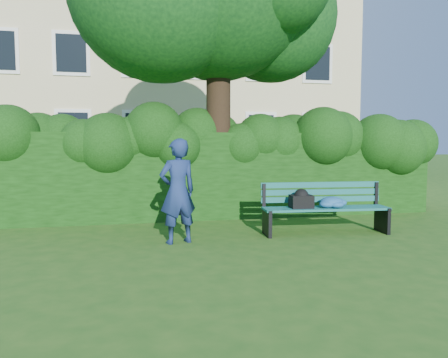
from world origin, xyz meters
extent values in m
plane|color=#265519|center=(0.00, 0.00, 0.00)|extent=(80.00, 80.00, 0.00)
cube|color=#C3BC83|center=(0.00, 14.00, 6.00)|extent=(16.00, 8.00, 12.00)
cube|color=white|center=(-6.00, 9.98, 2.00)|extent=(1.30, 0.08, 1.60)
cube|color=black|center=(-6.00, 9.94, 2.00)|extent=(1.05, 0.04, 1.35)
cube|color=white|center=(-3.60, 9.98, 2.00)|extent=(1.30, 0.08, 1.60)
cube|color=black|center=(-3.60, 9.94, 2.00)|extent=(1.05, 0.04, 1.35)
cube|color=white|center=(-1.20, 9.98, 2.00)|extent=(1.30, 0.08, 1.60)
cube|color=black|center=(-1.20, 9.94, 2.00)|extent=(1.05, 0.04, 1.35)
cube|color=white|center=(1.20, 9.98, 2.00)|extent=(1.30, 0.08, 1.60)
cube|color=black|center=(1.20, 9.94, 2.00)|extent=(1.05, 0.04, 1.35)
cube|color=white|center=(3.60, 9.98, 2.00)|extent=(1.30, 0.08, 1.60)
cube|color=black|center=(3.60, 9.94, 2.00)|extent=(1.05, 0.04, 1.35)
cube|color=white|center=(6.00, 9.98, 2.00)|extent=(1.30, 0.08, 1.60)
cube|color=black|center=(6.00, 9.94, 2.00)|extent=(1.05, 0.04, 1.35)
cube|color=white|center=(-3.60, 9.98, 4.80)|extent=(1.30, 0.08, 1.60)
cube|color=black|center=(-3.60, 9.94, 4.80)|extent=(1.05, 0.04, 1.35)
cube|color=white|center=(-1.20, 9.98, 4.80)|extent=(1.30, 0.08, 1.60)
cube|color=black|center=(-1.20, 9.94, 4.80)|extent=(1.05, 0.04, 1.35)
cube|color=white|center=(1.20, 9.98, 4.80)|extent=(1.30, 0.08, 1.60)
cube|color=black|center=(1.20, 9.94, 4.80)|extent=(1.05, 0.04, 1.35)
cube|color=white|center=(3.60, 9.98, 4.80)|extent=(1.30, 0.08, 1.60)
cube|color=black|center=(3.60, 9.94, 4.80)|extent=(1.05, 0.04, 1.35)
cube|color=white|center=(6.00, 9.98, 4.80)|extent=(1.30, 0.08, 1.60)
cube|color=black|center=(6.00, 9.94, 4.80)|extent=(1.05, 0.04, 1.35)
cube|color=black|center=(0.00, 2.20, 0.90)|extent=(10.00, 1.00, 1.80)
cylinder|color=black|center=(0.20, 2.04, 2.35)|extent=(0.50, 0.50, 4.71)
sphere|color=black|center=(1.50, 2.44, 4.33)|extent=(2.80, 2.80, 2.80)
cube|color=#10534B|center=(1.68, -0.17, 0.45)|extent=(2.21, 0.28, 0.04)
cube|color=#10534B|center=(1.69, -0.05, 0.45)|extent=(2.21, 0.28, 0.04)
cube|color=#10534B|center=(1.70, 0.07, 0.45)|extent=(2.21, 0.28, 0.04)
cube|color=#10534B|center=(1.71, 0.19, 0.45)|extent=(2.21, 0.28, 0.04)
cube|color=#10534B|center=(1.72, 0.27, 0.58)|extent=(2.21, 0.22, 0.10)
cube|color=#10534B|center=(1.72, 0.28, 0.71)|extent=(2.21, 0.22, 0.10)
cube|color=#10534B|center=(1.72, 0.29, 0.84)|extent=(2.21, 0.22, 0.10)
cube|color=black|center=(0.65, 0.10, 0.22)|extent=(0.10, 0.50, 0.44)
cube|color=black|center=(0.67, 0.36, 0.65)|extent=(0.06, 0.06, 0.45)
cube|color=black|center=(0.64, 0.05, 0.44)|extent=(0.09, 0.42, 0.05)
cube|color=black|center=(2.75, -0.07, 0.22)|extent=(0.10, 0.50, 0.44)
cube|color=black|center=(2.77, 0.19, 0.65)|extent=(0.06, 0.06, 0.45)
cube|color=black|center=(2.75, -0.12, 0.44)|extent=(0.09, 0.42, 0.05)
cube|color=white|center=(1.25, 0.00, 0.48)|extent=(0.19, 0.14, 0.02)
cube|color=black|center=(1.25, 0.05, 0.58)|extent=(0.40, 0.32, 0.22)
imported|color=navy|center=(-0.91, -0.12, 0.83)|extent=(0.70, 0.56, 1.67)
camera|label=1|loc=(-1.68, -6.98, 1.62)|focal=35.00mm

